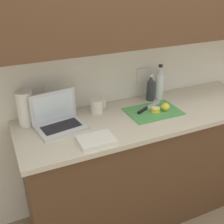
{
  "coord_description": "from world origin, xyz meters",
  "views": [
    {
      "loc": [
        -0.99,
        -1.55,
        1.88
      ],
      "look_at": [
        -0.3,
        -0.01,
        1.02
      ],
      "focal_mm": 45.0,
      "sensor_mm": 36.0,
      "label": 1
    }
  ],
  "objects_px": {
    "cutting_board": "(153,111)",
    "measuring_cup": "(97,106)",
    "bottle_green_soda": "(159,83)",
    "bottle_oil_tall": "(151,89)",
    "knife": "(145,109)",
    "paper_towel_roll": "(26,108)",
    "lemon_half_cut": "(156,110)",
    "lemon_whole_beside": "(166,107)",
    "laptop": "(58,119)"
  },
  "relations": [
    {
      "from": "cutting_board",
      "to": "measuring_cup",
      "type": "bearing_deg",
      "value": 156.71
    },
    {
      "from": "bottle_green_soda",
      "to": "measuring_cup",
      "type": "distance_m",
      "value": 0.56
    },
    {
      "from": "measuring_cup",
      "to": "bottle_oil_tall",
      "type": "bearing_deg",
      "value": 3.47
    },
    {
      "from": "knife",
      "to": "bottle_oil_tall",
      "type": "bearing_deg",
      "value": 22.52
    },
    {
      "from": "measuring_cup",
      "to": "paper_towel_roll",
      "type": "relative_size",
      "value": 0.48
    },
    {
      "from": "lemon_half_cut",
      "to": "measuring_cup",
      "type": "xyz_separation_m",
      "value": [
        -0.39,
        0.18,
        0.03
      ]
    },
    {
      "from": "lemon_whole_beside",
      "to": "laptop",
      "type": "bearing_deg",
      "value": 172.14
    },
    {
      "from": "laptop",
      "to": "bottle_oil_tall",
      "type": "distance_m",
      "value": 0.79
    },
    {
      "from": "lemon_half_cut",
      "to": "paper_towel_roll",
      "type": "relative_size",
      "value": 0.26
    },
    {
      "from": "lemon_half_cut",
      "to": "paper_towel_roll",
      "type": "xyz_separation_m",
      "value": [
        -0.88,
        0.22,
        0.1
      ]
    },
    {
      "from": "laptop",
      "to": "knife",
      "type": "height_order",
      "value": "laptop"
    },
    {
      "from": "cutting_board",
      "to": "bottle_oil_tall",
      "type": "height_order",
      "value": "bottle_oil_tall"
    },
    {
      "from": "laptop",
      "to": "lemon_whole_beside",
      "type": "distance_m",
      "value": 0.78
    },
    {
      "from": "cutting_board",
      "to": "bottle_oil_tall",
      "type": "relative_size",
      "value": 1.77
    },
    {
      "from": "lemon_whole_beside",
      "to": "bottle_oil_tall",
      "type": "xyz_separation_m",
      "value": [
        0.0,
        0.22,
        0.06
      ]
    },
    {
      "from": "laptop",
      "to": "cutting_board",
      "type": "relative_size",
      "value": 0.89
    },
    {
      "from": "knife",
      "to": "paper_towel_roll",
      "type": "distance_m",
      "value": 0.85
    },
    {
      "from": "cutting_board",
      "to": "knife",
      "type": "distance_m",
      "value": 0.06
    },
    {
      "from": "lemon_whole_beside",
      "to": "paper_towel_roll",
      "type": "relative_size",
      "value": 0.25
    },
    {
      "from": "cutting_board",
      "to": "knife",
      "type": "xyz_separation_m",
      "value": [
        -0.05,
        0.04,
        0.01
      ]
    },
    {
      "from": "cutting_board",
      "to": "bottle_green_soda",
      "type": "height_order",
      "value": "bottle_green_soda"
    },
    {
      "from": "bottle_green_soda",
      "to": "bottle_oil_tall",
      "type": "relative_size",
      "value": 1.3
    },
    {
      "from": "knife",
      "to": "paper_towel_roll",
      "type": "relative_size",
      "value": 1.11
    },
    {
      "from": "bottle_green_soda",
      "to": "measuring_cup",
      "type": "height_order",
      "value": "bottle_green_soda"
    },
    {
      "from": "knife",
      "to": "paper_towel_roll",
      "type": "bearing_deg",
      "value": 142.5
    },
    {
      "from": "knife",
      "to": "bottle_green_soda",
      "type": "height_order",
      "value": "bottle_green_soda"
    },
    {
      "from": "laptop",
      "to": "bottle_green_soda",
      "type": "height_order",
      "value": "bottle_green_soda"
    },
    {
      "from": "laptop",
      "to": "knife",
      "type": "relative_size",
      "value": 1.28
    },
    {
      "from": "laptop",
      "to": "paper_towel_roll",
      "type": "distance_m",
      "value": 0.23
    },
    {
      "from": "bottle_oil_tall",
      "to": "paper_towel_roll",
      "type": "distance_m",
      "value": 0.96
    },
    {
      "from": "lemon_half_cut",
      "to": "bottle_green_soda",
      "type": "height_order",
      "value": "bottle_green_soda"
    },
    {
      "from": "lemon_half_cut",
      "to": "paper_towel_roll",
      "type": "bearing_deg",
      "value": 166.29
    },
    {
      "from": "laptop",
      "to": "cutting_board",
      "type": "distance_m",
      "value": 0.7
    },
    {
      "from": "bottle_green_soda",
      "to": "bottle_oil_tall",
      "type": "bearing_deg",
      "value": 180.0
    },
    {
      "from": "laptop",
      "to": "paper_towel_roll",
      "type": "bearing_deg",
      "value": 137.48
    },
    {
      "from": "cutting_board",
      "to": "lemon_whole_beside",
      "type": "xyz_separation_m",
      "value": [
        0.08,
        -0.03,
        0.03
      ]
    },
    {
      "from": "knife",
      "to": "laptop",
      "type": "bearing_deg",
      "value": 149.96
    },
    {
      "from": "knife",
      "to": "bottle_green_soda",
      "type": "bearing_deg",
      "value": 9.29
    },
    {
      "from": "cutting_board",
      "to": "measuring_cup",
      "type": "distance_m",
      "value": 0.42
    },
    {
      "from": "lemon_half_cut",
      "to": "laptop",
      "type": "bearing_deg",
      "value": 172.27
    },
    {
      "from": "knife",
      "to": "bottle_green_soda",
      "type": "distance_m",
      "value": 0.28
    },
    {
      "from": "laptop",
      "to": "bottle_oil_tall",
      "type": "bearing_deg",
      "value": -0.66
    },
    {
      "from": "knife",
      "to": "measuring_cup",
      "type": "distance_m",
      "value": 0.36
    },
    {
      "from": "knife",
      "to": "measuring_cup",
      "type": "bearing_deg",
      "value": 132.9
    },
    {
      "from": "bottle_oil_tall",
      "to": "paper_towel_roll",
      "type": "height_order",
      "value": "paper_towel_roll"
    },
    {
      "from": "lemon_whole_beside",
      "to": "lemon_half_cut",
      "type": "bearing_deg",
      "value": 170.9
    },
    {
      "from": "laptop",
      "to": "cutting_board",
      "type": "xyz_separation_m",
      "value": [
        0.69,
        -0.08,
        -0.05
      ]
    },
    {
      "from": "lemon_half_cut",
      "to": "knife",
      "type": "bearing_deg",
      "value": 131.89
    },
    {
      "from": "laptop",
      "to": "bottle_green_soda",
      "type": "distance_m",
      "value": 0.87
    },
    {
      "from": "laptop",
      "to": "bottle_oil_tall",
      "type": "relative_size",
      "value": 1.57
    }
  ]
}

